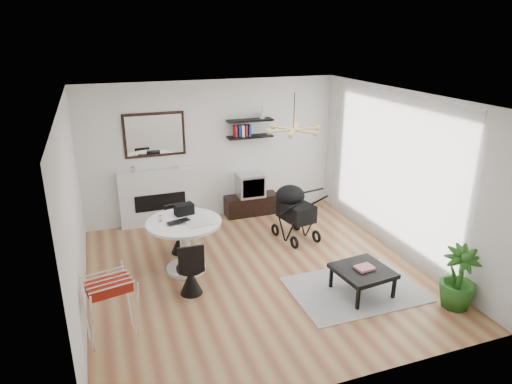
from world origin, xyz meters
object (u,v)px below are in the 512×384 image
object	(u,v)px
drying_rack	(111,307)
tv_console	(251,205)
fireplace	(159,190)
crt_tv	(250,185)
coffee_table	(363,272)
stroller	(294,214)
potted_plant	(459,278)
dining_table	(185,238)

from	to	relation	value
drying_rack	tv_console	bearing A→B (deg)	35.45
fireplace	crt_tv	world-z (taller)	fireplace
crt_tv	coffee_table	world-z (taller)	crt_tv
fireplace	drying_rack	bearing A→B (deg)	-107.95
stroller	potted_plant	xyz separation A→B (m)	(1.17, -2.76, -0.02)
tv_console	crt_tv	world-z (taller)	crt_tv
fireplace	dining_table	distance (m)	1.97
crt_tv	stroller	world-z (taller)	stroller
crt_tv	dining_table	bearing A→B (deg)	-132.69
tv_console	coffee_table	bearing A→B (deg)	-81.28
crt_tv	fireplace	bearing A→B (deg)	176.00
fireplace	coffee_table	distance (m)	4.18
fireplace	tv_console	xyz separation A→B (m)	(1.82, -0.12, -0.48)
fireplace	stroller	bearing A→B (deg)	-33.16
coffee_table	tv_console	bearing A→B (deg)	98.72
crt_tv	dining_table	world-z (taller)	crt_tv
fireplace	dining_table	xyz separation A→B (m)	(0.09, -1.96, -0.13)
fireplace	stroller	world-z (taller)	fireplace
drying_rack	potted_plant	size ratio (longest dim) A/B	0.96
dining_table	drying_rack	xyz separation A→B (m)	(-1.17, -1.37, -0.11)
tv_console	coffee_table	world-z (taller)	tv_console
tv_console	crt_tv	size ratio (longest dim) A/B	2.04
stroller	coffee_table	size ratio (longest dim) A/B	1.33
crt_tv	tv_console	bearing A→B (deg)	6.67
dining_table	drying_rack	bearing A→B (deg)	-130.56
tv_console	drying_rack	distance (m)	4.33
dining_table	potted_plant	distance (m)	3.94
tv_console	potted_plant	distance (m)	4.34
tv_console	dining_table	size ratio (longest dim) A/B	0.94
dining_table	stroller	bearing A→B (deg)	14.56
fireplace	tv_console	size ratio (longest dim) A/B	2.01
crt_tv	stroller	xyz separation A→B (m)	(0.39, -1.30, -0.18)
drying_rack	stroller	bearing A→B (deg)	17.89
coffee_table	dining_table	bearing A→B (deg)	146.24
potted_plant	dining_table	bearing A→B (deg)	145.80
drying_rack	stroller	xyz separation A→B (m)	(3.26, 1.91, 0.01)
fireplace	crt_tv	size ratio (longest dim) A/B	4.09
tv_console	drying_rack	size ratio (longest dim) A/B	1.27
fireplace	tv_console	bearing A→B (deg)	-3.84
fireplace	tv_console	distance (m)	1.88
crt_tv	dining_table	size ratio (longest dim) A/B	0.46
dining_table	coffee_table	world-z (taller)	dining_table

